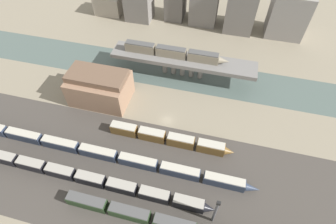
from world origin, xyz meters
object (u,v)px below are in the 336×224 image
Objects in this scene: train_yard_far at (103,154)px; train_yard_outer at (169,139)px; warehouse_building at (100,87)px; signal_tower at (215,212)px; train_on_bridge at (175,53)px; train_yard_mid at (94,180)px.

train_yard_far is 2.31× the size of train_yard_outer.
warehouse_building is 60.65m from signal_tower.
train_on_bridge is 1.00× the size of train_yard_outer.
train_on_bridge is 32.59m from warehouse_building.
train_yard_outer is at bearing 28.99° from train_yard_far.
train_on_bridge is 36.91m from train_yard_outer.
train_yard_outer is 33.83m from warehouse_building.
train_on_bridge is 1.96× the size of warehouse_building.
train_yard_far is 39.81m from signal_tower.
warehouse_building is at bearing 155.94° from train_yard_outer.
train_yard_mid is at bearing -132.68° from train_yard_outer.
train_yard_outer is at bearing 128.60° from signal_tower.
train_on_bridge is at bearing 41.92° from warehouse_building.
train_yard_outer is (19.78, 10.96, 0.19)m from train_yard_far.
signal_tower is (24.63, -57.78, -3.91)m from train_on_bridge.
signal_tower reaches higher than train_yard_far.
train_yard_mid is at bearing -102.14° from train_on_bridge.
train_yard_far is at bearing -151.01° from train_yard_outer.
warehouse_building reaches higher than train_yard_far.
signal_tower reaches higher than train_yard_outer.
train_yard_mid is (-11.91, -55.38, -8.89)m from train_on_bridge.
train_yard_outer is 3.23× the size of signal_tower.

